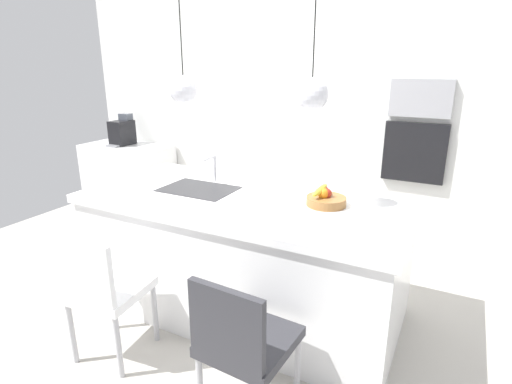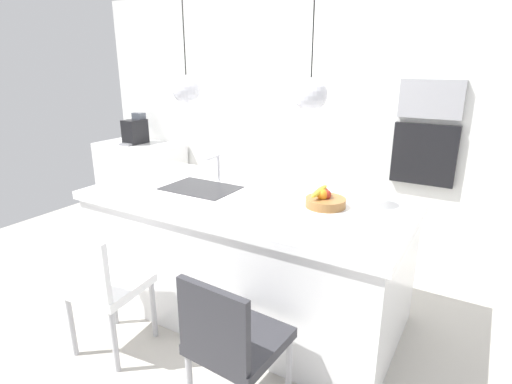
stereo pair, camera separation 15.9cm
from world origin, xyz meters
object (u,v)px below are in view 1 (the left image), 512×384
at_px(microwave, 421,98).
at_px(oven, 414,152).
at_px(chair_middle, 243,340).
at_px(fruit_bowl, 325,198).
at_px(chair_near, 104,289).
at_px(coffee_machine, 122,132).

distance_m(microwave, oven, 0.50).
bearing_deg(chair_middle, oven, 79.28).
bearing_deg(fruit_bowl, microwave, 75.49).
distance_m(fruit_bowl, chair_near, 1.55).
height_order(microwave, chair_near, microwave).
distance_m(microwave, chair_near, 3.07).
relative_size(oven, chair_middle, 0.65).
distance_m(coffee_machine, chair_middle, 3.71).
xyz_separation_m(microwave, oven, (0.00, 0.00, -0.50)).
distance_m(oven, chair_middle, 2.59).
bearing_deg(chair_near, oven, 59.39).
bearing_deg(fruit_bowl, chair_middle, -94.96).
height_order(fruit_bowl, chair_middle, fruit_bowl).
bearing_deg(oven, fruit_bowl, -104.51).
bearing_deg(oven, coffee_machine, -175.02).
relative_size(coffee_machine, chair_middle, 0.44).
xyz_separation_m(coffee_machine, oven, (3.41, 0.30, 0.02)).
xyz_separation_m(coffee_machine, chair_middle, (2.94, -2.19, -0.54)).
distance_m(fruit_bowl, chair_middle, 1.12).
distance_m(microwave, chair_middle, 2.74).
xyz_separation_m(fruit_bowl, chair_middle, (-0.09, -1.00, -0.49)).
bearing_deg(chair_middle, coffee_machine, 143.31).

